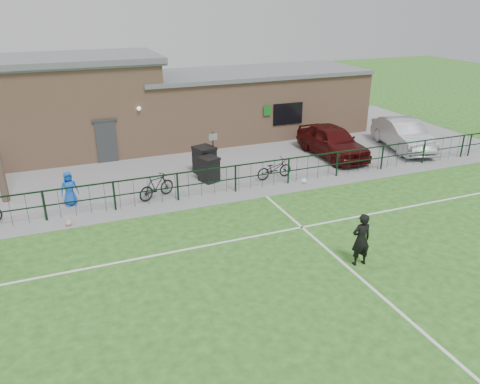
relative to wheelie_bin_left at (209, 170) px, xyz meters
name	(u,v)px	position (x,y,z in m)	size (l,w,h in m)	color
ground	(308,302)	(-0.34, -9.57, -0.54)	(90.00, 90.00, 0.00)	#265E1B
paving_strip	(179,157)	(-0.34, 3.93, -0.53)	(34.00, 13.00, 0.02)	gray
pitch_line_touch	(215,197)	(-0.34, -1.77, -0.53)	(28.00, 0.10, 0.01)	white
pitch_line_mid	(251,237)	(-0.34, -5.57, -0.53)	(28.00, 0.10, 0.01)	white
pitch_line_perp	(370,286)	(1.66, -9.57, -0.53)	(0.10, 16.00, 0.01)	white
perimeter_fence	(213,182)	(-0.34, -1.57, 0.06)	(28.00, 0.10, 1.20)	black
wheelie_bin_left	(209,170)	(0.00, 0.00, 0.00)	(0.69, 0.78, 1.04)	black
wheelie_bin_right	(205,161)	(0.13, 1.04, 0.08)	(0.79, 0.90, 1.20)	black
sign_post	(213,153)	(0.52, 0.89, 0.48)	(0.06, 0.06, 2.00)	black
car_maroon	(332,141)	(7.03, 1.05, 0.29)	(1.91, 4.75, 1.62)	#400B0B
car_silver	(403,134)	(11.28, 0.73, 0.27)	(1.68, 4.81, 1.59)	#9D9FA5
bicycle_d	(156,186)	(-2.59, -1.03, -0.01)	(0.48, 1.70, 1.02)	black
bicycle_e	(274,169)	(2.86, -0.76, -0.06)	(0.61, 1.74, 0.92)	black
spectator_child	(69,189)	(-5.91, -0.45, 0.18)	(0.68, 0.44, 1.39)	blue
goalkeeper_kick	(360,238)	(2.06, -8.36, 0.34)	(1.00, 2.98, 1.99)	black
ball_ground	(68,223)	(-6.12, -2.33, -0.42)	(0.24, 0.24, 0.24)	silver
clubhouse	(147,104)	(-1.22, 6.93, 1.68)	(24.25, 5.40, 4.96)	tan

